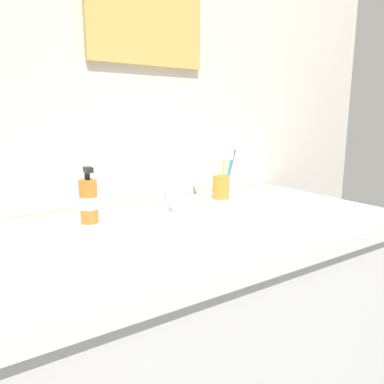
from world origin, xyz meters
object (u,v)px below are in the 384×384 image
(toothbrush_yellow, at_px, (223,172))
(soap_dispenser, at_px, (89,201))
(faucet, at_px, (166,192))
(toothbrush_cup, at_px, (221,187))
(toothbrush_green, at_px, (228,173))
(wall_mirror, at_px, (146,3))
(toothbrush_blue, at_px, (231,167))
(toothbrush_white, at_px, (209,169))

(toothbrush_yellow, xyz_separation_m, soap_dispenser, (-0.52, -0.03, -0.04))
(faucet, xyz_separation_m, soap_dispenser, (-0.26, -0.01, 0.00))
(toothbrush_cup, distance_m, toothbrush_green, 0.07)
(toothbrush_cup, bearing_deg, faucet, -170.56)
(toothbrush_yellow, height_order, wall_mirror, wall_mirror)
(toothbrush_cup, bearing_deg, toothbrush_blue, -18.44)
(toothbrush_white, relative_size, wall_mirror, 0.45)
(toothbrush_white, xyz_separation_m, wall_mirror, (-0.20, 0.11, 0.58))
(toothbrush_cup, bearing_deg, toothbrush_green, -74.18)
(wall_mirror, bearing_deg, toothbrush_blue, -26.39)
(toothbrush_cup, bearing_deg, wall_mirror, 152.45)
(toothbrush_yellow, distance_m, wall_mirror, 0.65)
(toothbrush_cup, relative_size, toothbrush_yellow, 0.51)
(toothbrush_green, height_order, wall_mirror, wall_mirror)
(toothbrush_white, distance_m, wall_mirror, 0.62)
(faucet, bearing_deg, toothbrush_green, 2.71)
(toothbrush_yellow, bearing_deg, toothbrush_cup, 70.20)
(toothbrush_white, xyz_separation_m, soap_dispenser, (-0.49, -0.07, -0.05))
(faucet, relative_size, toothbrush_white, 0.79)
(toothbrush_cup, distance_m, toothbrush_yellow, 0.07)
(toothbrush_blue, xyz_separation_m, toothbrush_green, (-0.03, -0.02, -0.02))
(toothbrush_blue, height_order, toothbrush_white, toothbrush_blue)
(toothbrush_cup, relative_size, wall_mirror, 0.21)
(toothbrush_cup, relative_size, toothbrush_white, 0.46)
(wall_mirror, bearing_deg, toothbrush_green, -32.19)
(toothbrush_cup, relative_size, toothbrush_blue, 0.44)
(toothbrush_white, height_order, toothbrush_green, toothbrush_white)
(toothbrush_blue, relative_size, toothbrush_green, 1.20)
(toothbrush_cup, bearing_deg, soap_dispenser, -174.35)
(faucet, relative_size, toothbrush_yellow, 0.87)
(toothbrush_white, distance_m, toothbrush_yellow, 0.06)
(toothbrush_cup, distance_m, wall_mirror, 0.70)
(toothbrush_cup, height_order, wall_mirror, wall_mirror)
(faucet, distance_m, toothbrush_yellow, 0.26)
(faucet, distance_m, wall_mirror, 0.65)
(faucet, xyz_separation_m, toothbrush_cup, (0.27, 0.04, -0.02))
(toothbrush_blue, distance_m, toothbrush_green, 0.04)
(faucet, height_order, soap_dispenser, soap_dispenser)
(faucet, height_order, wall_mirror, wall_mirror)
(toothbrush_blue, distance_m, soap_dispenser, 0.57)
(wall_mirror, bearing_deg, toothbrush_cup, -27.55)
(toothbrush_cup, distance_m, soap_dispenser, 0.53)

